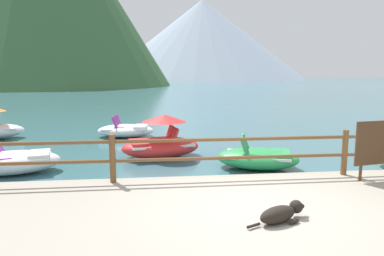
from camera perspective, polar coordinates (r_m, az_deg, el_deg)
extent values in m
plane|color=#3D6B75|center=(45.46, -4.44, 5.74)|extent=(200.00, 200.00, 0.00)
cylinder|color=brown|center=(7.15, -12.49, -4.76)|extent=(0.12, 0.12, 0.95)
cylinder|color=brown|center=(8.15, 23.06, -3.59)|extent=(0.12, 0.12, 0.95)
cylinder|color=brown|center=(7.22, 6.55, -1.78)|extent=(23.80, 0.07, 0.07)
cylinder|color=brown|center=(7.30, 6.49, -4.71)|extent=(23.80, 0.07, 0.07)
cube|color=beige|center=(8.07, 27.59, -2.03)|extent=(1.09, 0.25, 0.80)
cube|color=#4C331E|center=(8.06, 27.67, -2.05)|extent=(1.16, 0.25, 0.88)
cylinder|color=#4C331E|center=(7.91, 25.16, -6.33)|extent=(0.06, 0.06, 0.35)
ellipsoid|color=black|center=(5.43, 13.44, -13.22)|extent=(0.69, 0.51, 0.24)
sphere|color=black|center=(5.68, 16.19, -11.89)|extent=(0.20, 0.20, 0.20)
ellipsoid|color=black|center=(5.76, 16.92, -11.82)|extent=(0.14, 0.12, 0.08)
cylinder|color=black|center=(5.21, 9.74, -15.01)|extent=(0.22, 0.13, 0.04)
ellipsoid|color=black|center=(5.47, 15.85, -14.05)|extent=(0.21, 0.15, 0.07)
ellipsoid|color=black|center=(5.67, 13.38, -13.11)|extent=(0.21, 0.15, 0.07)
ellipsoid|color=white|center=(14.32, -10.49, -0.41)|extent=(2.32, 1.57, 0.50)
cube|color=silver|center=(14.31, -10.50, -0.07)|extent=(1.81, 1.28, 0.06)
cube|color=purple|center=(14.06, -11.35, 0.04)|extent=(0.44, 0.44, 0.08)
cube|color=purple|center=(14.07, -12.10, 0.93)|extent=(0.25, 0.42, 0.43)
cube|color=purple|center=(14.59, -10.96, 0.37)|extent=(0.44, 0.44, 0.08)
cube|color=purple|center=(14.59, -11.68, 1.22)|extent=(0.25, 0.42, 0.43)
cube|color=white|center=(14.20, -8.11, 0.18)|extent=(0.58, 0.99, 0.12)
ellipsoid|color=green|center=(9.69, 10.34, -4.78)|extent=(2.44, 1.87, 0.54)
cube|color=silver|center=(9.67, 10.36, -4.24)|extent=(1.92, 1.51, 0.06)
cube|color=#339956|center=(9.41, 9.35, -4.14)|extent=(0.50, 0.50, 0.08)
cube|color=#339956|center=(9.37, 8.28, -2.79)|extent=(0.32, 0.44, 0.43)
cube|color=#339956|center=(9.90, 9.47, -3.48)|extent=(0.50, 0.50, 0.08)
cube|color=#339956|center=(9.86, 8.45, -2.20)|extent=(0.32, 0.44, 0.43)
cube|color=green|center=(9.66, 13.89, -3.99)|extent=(0.72, 0.99, 0.12)
ellipsoid|color=red|center=(10.81, -5.00, -3.05)|extent=(2.55, 1.81, 0.60)
cube|color=silver|center=(10.79, -5.00, -2.51)|extent=(2.00, 1.47, 0.06)
cube|color=red|center=(11.08, -4.43, -1.83)|extent=(0.47, 0.47, 0.08)
cube|color=red|center=(11.08, -3.54, -0.66)|extent=(0.28, 0.43, 0.43)
cube|color=red|center=(10.55, -3.76, -2.37)|extent=(0.47, 0.47, 0.08)
cube|color=red|center=(10.55, -2.82, -1.15)|extent=(0.28, 0.43, 0.43)
cube|color=red|center=(10.66, -8.38, -2.38)|extent=(0.69, 1.06, 0.12)
cone|color=red|center=(10.69, -4.45, 1.57)|extent=(1.55, 1.55, 0.22)
ellipsoid|color=white|center=(10.10, -26.46, -4.91)|extent=(2.43, 1.64, 0.57)
cube|color=silver|center=(10.08, -26.50, -4.35)|extent=(1.91, 1.33, 0.06)
cube|color=purple|center=(9.86, -27.67, -4.30)|extent=(0.48, 0.48, 0.08)
cube|color=purple|center=(10.32, -27.27, -3.72)|extent=(0.48, 0.48, 0.08)
cube|color=white|center=(10.00, -23.04, -3.87)|extent=(0.66, 0.92, 0.12)
cone|color=#386038|center=(74.88, -14.35, 15.14)|extent=(24.27, 24.27, 21.86)
cone|color=#93A3B7|center=(117.44, 1.60, 13.78)|extent=(64.09, 64.09, 24.76)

